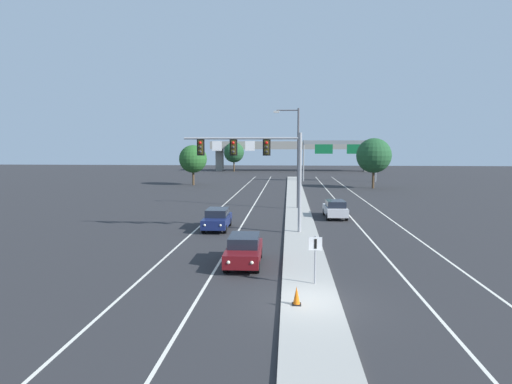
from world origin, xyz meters
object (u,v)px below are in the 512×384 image
(street_lamp_median, at_px, (296,152))
(traffic_cone_median_nose, at_px, (297,296))
(tree_far_left_a, at_px, (234,152))
(car_oncoming_darkred, at_px, (244,250))
(median_sign_post, at_px, (315,253))
(highway_sign_gantry, at_px, (340,148))
(tree_far_right_c, at_px, (374,156))
(tree_far_left_c, at_px, (193,159))
(overhead_signal_mast, at_px, (258,158))
(car_receding_silver, at_px, (335,209))
(car_oncoming_navy, at_px, (217,219))

(street_lamp_median, distance_m, traffic_cone_median_nose, 27.91)
(traffic_cone_median_nose, bearing_deg, tree_far_left_a, 98.68)
(car_oncoming_darkred, xyz_separation_m, tree_far_left_a, (-11.63, 87.70, 4.04))
(median_sign_post, height_order, highway_sign_gantry, highway_sign_gantry)
(tree_far_right_c, bearing_deg, median_sign_post, -103.59)
(traffic_cone_median_nose, xyz_separation_m, tree_far_left_c, (-16.10, 54.19, 3.80))
(overhead_signal_mast, relative_size, car_receding_silver, 1.90)
(car_oncoming_darkred, xyz_separation_m, traffic_cone_median_nose, (2.72, -6.23, -0.31))
(car_oncoming_darkred, xyz_separation_m, highway_sign_gantry, (11.50, 57.14, 5.34))
(median_sign_post, height_order, car_oncoming_darkred, median_sign_post)
(street_lamp_median, bearing_deg, car_oncoming_darkred, -98.24)
(car_receding_silver, bearing_deg, car_oncoming_navy, -147.29)
(car_oncoming_darkred, xyz_separation_m, car_receding_silver, (6.54, 16.10, 0.00))
(tree_far_left_c, relative_size, tree_far_right_c, 0.86)
(traffic_cone_median_nose, distance_m, tree_far_left_c, 56.66)
(car_oncoming_darkred, height_order, car_receding_silver, same)
(highway_sign_gantry, distance_m, tree_far_left_a, 38.35)
(tree_far_left_a, bearing_deg, car_oncoming_darkred, -82.45)
(median_sign_post, xyz_separation_m, car_receding_silver, (2.94, 19.60, -0.77))
(median_sign_post, xyz_separation_m, highway_sign_gantry, (7.90, 60.64, 4.58))
(car_receding_silver, xyz_separation_m, tree_far_right_c, (8.67, 28.44, 4.17))
(car_oncoming_darkred, xyz_separation_m, car_oncoming_navy, (-3.10, 9.91, 0.00))
(street_lamp_median, xyz_separation_m, car_receding_silver, (3.47, -5.08, -4.97))
(overhead_signal_mast, distance_m, car_oncoming_darkred, 9.83)
(tree_far_left_a, bearing_deg, car_oncoming_navy, -83.75)
(overhead_signal_mast, xyz_separation_m, traffic_cone_median_nose, (2.59, -14.85, -5.03))
(median_sign_post, relative_size, tree_far_right_c, 0.29)
(car_receding_silver, height_order, highway_sign_gantry, highway_sign_gantry)
(traffic_cone_median_nose, relative_size, tree_far_left_a, 0.10)
(street_lamp_median, xyz_separation_m, car_oncoming_darkred, (-3.07, -21.18, -4.97))
(median_sign_post, height_order, tree_far_right_c, tree_far_right_c)
(median_sign_post, bearing_deg, car_oncoming_darkred, 135.81)
(car_oncoming_darkred, distance_m, car_oncoming_navy, 10.38)
(street_lamp_median, height_order, car_oncoming_darkred, street_lamp_median)
(tree_far_left_a, bearing_deg, tree_far_left_c, -92.52)
(overhead_signal_mast, height_order, tree_far_right_c, tree_far_right_c)
(street_lamp_median, bearing_deg, tree_far_right_c, 62.53)
(highway_sign_gantry, bearing_deg, tree_far_right_c, -73.63)
(overhead_signal_mast, relative_size, tree_far_right_c, 1.12)
(car_oncoming_darkred, bearing_deg, street_lamp_median, 81.76)
(car_oncoming_navy, height_order, highway_sign_gantry, highway_sign_gantry)
(car_receding_silver, distance_m, highway_sign_gantry, 41.69)
(median_sign_post, bearing_deg, overhead_signal_mast, 105.95)
(tree_far_left_a, height_order, tree_far_right_c, tree_far_right_c)
(overhead_signal_mast, xyz_separation_m, tree_far_left_a, (-11.76, 79.08, -0.68))
(tree_far_left_a, bearing_deg, median_sign_post, -80.52)
(car_oncoming_darkred, bearing_deg, highway_sign_gantry, 78.62)
(car_oncoming_darkred, height_order, tree_far_right_c, tree_far_right_c)
(car_oncoming_darkred, bearing_deg, tree_far_right_c, 71.14)
(median_sign_post, bearing_deg, car_receding_silver, 81.48)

